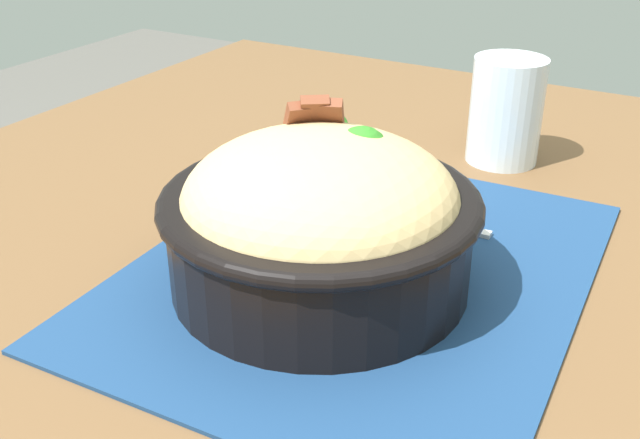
{
  "coord_description": "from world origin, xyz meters",
  "views": [
    {
      "loc": [
        -0.43,
        -0.2,
        1.04
      ],
      "look_at": [
        -0.04,
        0.03,
        0.81
      ],
      "focal_mm": 42.25,
      "sensor_mm": 36.0,
      "label": 1
    }
  ],
  "objects": [
    {
      "name": "placemat",
      "position": [
        -0.01,
        0.01,
        0.75
      ],
      "size": [
        0.4,
        0.32,
        0.0
      ],
      "primitive_type": "cube",
      "rotation": [
        0.0,
        0.0,
        0.04
      ],
      "color": "navy",
      "rests_on": "table"
    },
    {
      "name": "drinking_glass",
      "position": [
        0.25,
        -0.01,
        0.8
      ],
      "size": [
        0.07,
        0.07,
        0.1
      ],
      "color": "silver",
      "rests_on": "table"
    },
    {
      "name": "table",
      "position": [
        0.0,
        0.0,
        0.68
      ],
      "size": [
        1.07,
        0.99,
        0.75
      ],
      "color": "brown",
      "rests_on": "ground_plane"
    },
    {
      "name": "fork",
      "position": [
        0.08,
        0.01,
        0.76
      ],
      "size": [
        0.02,
        0.13,
        0.0
      ],
      "color": "silver",
      "rests_on": "placemat"
    },
    {
      "name": "bowl",
      "position": [
        -0.04,
        0.03,
        0.81
      ],
      "size": [
        0.23,
        0.23,
        0.12
      ],
      "color": "black",
      "rests_on": "placemat"
    }
  ]
}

